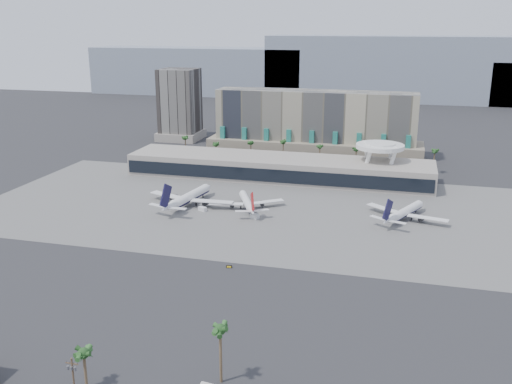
% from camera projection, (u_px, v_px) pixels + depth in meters
% --- Properties ---
extents(ground, '(900.00, 900.00, 0.00)m').
position_uv_depth(ground, '(216.00, 250.00, 220.38)').
color(ground, '#232326').
rests_on(ground, ground).
extents(apron_pad, '(260.00, 130.00, 0.06)m').
position_uv_depth(apron_pad, '(253.00, 207.00, 271.33)').
color(apron_pad, '#5B5B59').
rests_on(apron_pad, ground).
extents(mountain_ridge, '(680.00, 60.00, 70.00)m').
position_uv_depth(mountain_ridge, '(372.00, 73.00, 640.49)').
color(mountain_ridge, gray).
rests_on(mountain_ridge, ground).
extents(hotel, '(140.00, 30.00, 42.00)m').
position_uv_depth(hotel, '(315.00, 129.00, 374.72)').
color(hotel, tan).
rests_on(hotel, ground).
extents(office_tower, '(30.00, 30.00, 52.00)m').
position_uv_depth(office_tower, '(180.00, 109.00, 422.25)').
color(office_tower, black).
rests_on(office_tower, ground).
extents(terminal, '(170.00, 32.50, 14.50)m').
position_uv_depth(terminal, '(278.00, 167.00, 320.28)').
color(terminal, '#A49C90').
rests_on(terminal, ground).
extents(saucer_structure, '(26.00, 26.00, 21.89)m').
position_uv_depth(saucer_structure, '(380.00, 149.00, 309.17)').
color(saucer_structure, white).
rests_on(saucer_structure, ground).
extents(palm_row, '(157.80, 2.80, 13.10)m').
position_uv_depth(palm_row, '(302.00, 148.00, 350.01)').
color(palm_row, brown).
rests_on(palm_row, ground).
extents(utility_pole, '(3.20, 0.85, 12.00)m').
position_uv_depth(utility_pole, '(73.00, 377.00, 129.79)').
color(utility_pole, '#4C3826').
rests_on(utility_pole, ground).
extents(airliner_left, '(44.65, 46.31, 16.08)m').
position_uv_depth(airliner_left, '(189.00, 197.00, 273.05)').
color(airliner_left, white).
rests_on(airliner_left, ground).
extents(airliner_centre, '(33.78, 34.77, 12.88)m').
position_uv_depth(airliner_centre, '(247.00, 202.00, 268.60)').
color(airliner_centre, white).
rests_on(airliner_centre, ground).
extents(airliner_right, '(36.25, 37.29, 13.87)m').
position_uv_depth(airliner_right, '(405.00, 212.00, 253.55)').
color(airliner_right, white).
rests_on(airliner_right, ground).
extents(service_vehicle_a, '(4.45, 3.41, 1.95)m').
position_uv_depth(service_vehicle_a, '(202.00, 209.00, 265.80)').
color(service_vehicle_a, white).
rests_on(service_vehicle_a, ground).
extents(service_vehicle_b, '(4.47, 3.56, 2.01)m').
position_uv_depth(service_vehicle_b, '(255.00, 216.00, 255.62)').
color(service_vehicle_b, silver).
rests_on(service_vehicle_b, ground).
extents(taxiway_sign, '(2.18, 0.73, 0.98)m').
position_uv_depth(taxiway_sign, '(229.00, 267.00, 204.44)').
color(taxiway_sign, black).
rests_on(taxiway_sign, ground).
extents(near_palm_a, '(6.00, 6.00, 10.70)m').
position_uv_depth(near_palm_a, '(84.00, 358.00, 135.64)').
color(near_palm_a, brown).
rests_on(near_palm_a, ground).
extents(near_palm_b, '(6.00, 6.00, 15.87)m').
position_uv_depth(near_palm_b, '(220.00, 335.00, 136.14)').
color(near_palm_b, brown).
rests_on(near_palm_b, ground).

